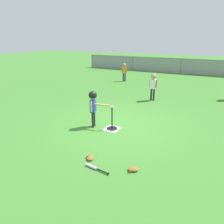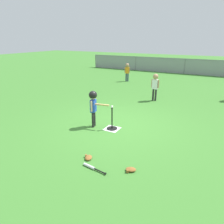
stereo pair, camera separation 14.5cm
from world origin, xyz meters
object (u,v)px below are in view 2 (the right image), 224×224
object	(u,v)px
fielder_deep_left	(127,70)
fielder_near_left	(155,84)
baseball_on_tee	(112,107)
spare_bat_silver	(91,167)
glove_by_plate	(88,158)
batter_child	(93,102)
batting_tee	(112,126)
glove_near_bats	(131,170)

from	to	relation	value
fielder_deep_left	fielder_near_left	world-z (taller)	fielder_near_left
baseball_on_tee	fielder_near_left	size ratio (longest dim) A/B	0.06
spare_bat_silver	glove_by_plate	xyz separation A→B (m)	(-0.27, 0.28, 0.01)
baseball_on_tee	batter_child	bearing A→B (deg)	-170.00
spare_bat_silver	batting_tee	bearing A→B (deg)	105.96
fielder_near_left	glove_near_bats	size ratio (longest dim) A/B	4.50
fielder_deep_left	fielder_near_left	bearing A→B (deg)	-49.91
fielder_near_left	spare_bat_silver	world-z (taller)	fielder_near_left
fielder_near_left	spare_bat_silver	size ratio (longest dim) A/B	1.96
batter_child	fielder_near_left	world-z (taller)	fielder_near_left
fielder_deep_left	fielder_near_left	distance (m)	4.41
glove_near_bats	fielder_deep_left	bearing A→B (deg)	114.70
fielder_near_left	spare_bat_silver	bearing A→B (deg)	-86.28
fielder_deep_left	glove_near_bats	bearing A→B (deg)	-65.30
baseball_on_tee	fielder_deep_left	bearing A→B (deg)	110.69
baseball_on_tee	glove_by_plate	distance (m)	1.90
baseball_on_tee	spare_bat_silver	xyz separation A→B (m)	(0.58, -2.03, -0.68)
glove_near_bats	glove_by_plate	bearing A→B (deg)	-178.30
baseball_on_tee	spare_bat_silver	world-z (taller)	baseball_on_tee
batting_tee	fielder_near_left	size ratio (longest dim) A/B	0.57
glove_by_plate	glove_near_bats	world-z (taller)	same
batting_tee	fielder_deep_left	xyz separation A→B (m)	(-2.62, 6.95, 0.62)
glove_by_plate	glove_near_bats	xyz separation A→B (m)	(1.05, 0.03, 0.00)
batter_child	fielder_deep_left	size ratio (longest dim) A/B	1.02
batter_child	glove_near_bats	size ratio (longest dim) A/B	4.36
batting_tee	spare_bat_silver	distance (m)	2.11
glove_near_bats	baseball_on_tee	bearing A→B (deg)	128.41
batting_tee	glove_near_bats	bearing A→B (deg)	-51.59
batting_tee	glove_by_plate	xyz separation A→B (m)	(0.31, -1.75, -0.07)
batting_tee	fielder_near_left	world-z (taller)	fielder_near_left
baseball_on_tee	glove_by_plate	size ratio (longest dim) A/B	0.28
fielder_deep_left	glove_by_plate	distance (m)	9.20
fielder_near_left	glove_by_plate	xyz separation A→B (m)	(0.10, -5.32, -0.73)
batter_child	glove_by_plate	size ratio (longest dim) A/B	4.35
batter_child	glove_by_plate	bearing A→B (deg)	-61.33
baseball_on_tee	batter_child	size ratio (longest dim) A/B	0.06
fielder_near_left	baseball_on_tee	bearing A→B (deg)	-93.45
spare_bat_silver	batter_child	bearing A→B (deg)	121.21
batting_tee	baseball_on_tee	world-z (taller)	baseball_on_tee
batting_tee	glove_by_plate	bearing A→B (deg)	-79.86
fielder_deep_left	glove_near_bats	world-z (taller)	fielder_deep_left
glove_by_plate	glove_near_bats	size ratio (longest dim) A/B	1.00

